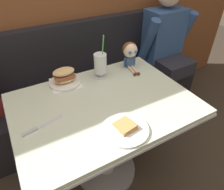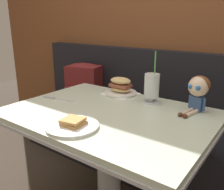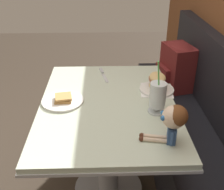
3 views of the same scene
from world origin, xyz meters
name	(u,v)px [view 1 (image 1 of 3)]	position (x,y,z in m)	size (l,w,h in m)	color
ground_plane	(117,188)	(0.00, 0.00, 0.00)	(8.00, 8.00, 0.00)	#382D23
booth_bench	(75,99)	(0.00, 0.81, 0.33)	(2.60, 0.48, 1.00)	black
diner_table	(105,124)	(0.00, 0.18, 0.54)	(1.11, 0.81, 0.74)	beige
toast_plate	(125,129)	(-0.01, -0.09, 0.75)	(0.25, 0.25, 0.04)	white
milkshake_glass	(100,65)	(0.12, 0.45, 0.84)	(0.10, 0.10, 0.32)	silver
sandwich_plate	(65,78)	(-0.14, 0.50, 0.79)	(0.22, 0.22, 0.12)	white
butter_knife	(36,129)	(-0.42, 0.15, 0.74)	(0.23, 0.07, 0.01)	silver
seated_doll	(130,52)	(0.38, 0.48, 0.87)	(0.13, 0.23, 0.20)	#385689
diner_patron	(165,39)	(1.00, 0.76, 0.74)	(0.55, 0.48, 0.81)	#2D4C7F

